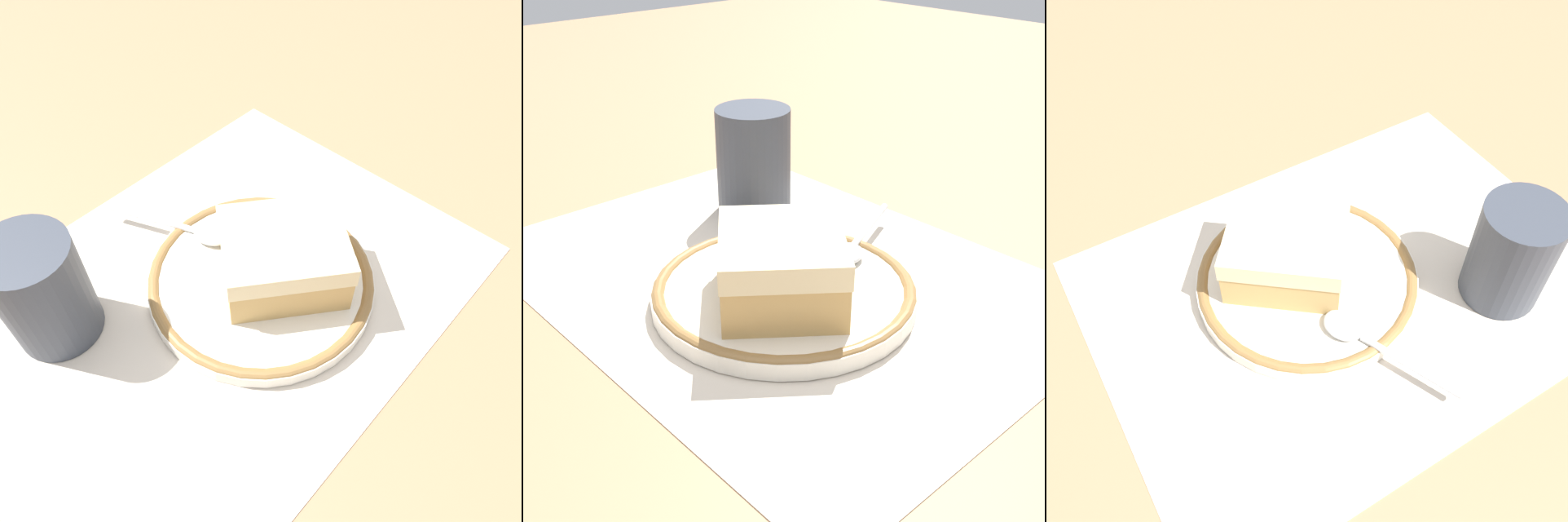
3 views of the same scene
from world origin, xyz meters
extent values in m
plane|color=#9E7551|center=(0.00, 0.00, 0.00)|extent=(2.40, 2.40, 0.00)
cube|color=beige|center=(0.00, 0.00, 0.00)|extent=(0.44, 0.32, 0.00)
cylinder|color=silver|center=(0.03, -0.02, 0.01)|extent=(0.19, 0.19, 0.01)
torus|color=olive|center=(0.03, -0.02, 0.01)|extent=(0.19, 0.19, 0.01)
cube|color=tan|center=(0.04, -0.03, 0.03)|extent=(0.13, 0.12, 0.03)
cube|color=beige|center=(0.04, -0.03, 0.06)|extent=(0.13, 0.13, 0.02)
ellipsoid|color=silver|center=(0.03, 0.04, 0.02)|extent=(0.04, 0.04, 0.01)
cylinder|color=silver|center=(0.01, 0.10, 0.02)|extent=(0.04, 0.08, 0.01)
cylinder|color=#383D47|center=(-0.11, 0.07, 0.05)|extent=(0.07, 0.07, 0.10)
cylinder|color=brown|center=(-0.11, 0.07, 0.03)|extent=(0.06, 0.06, 0.06)
camera|label=1|loc=(-0.16, -0.20, 0.35)|focal=34.61mm
camera|label=2|loc=(0.35, -0.31, 0.27)|focal=47.80mm
camera|label=3|loc=(0.19, 0.24, 0.41)|focal=39.82mm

